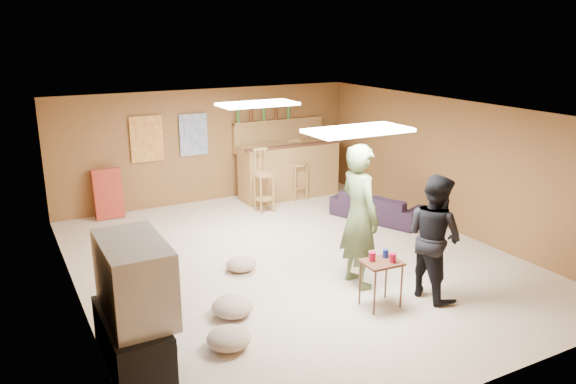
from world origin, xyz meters
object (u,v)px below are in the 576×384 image
tv_body (134,279)px  person_black (434,237)px  person_olive (359,216)px  sofa (378,206)px  tray_table (381,284)px  bar_counter (289,170)px

tv_body → person_black: person_black is taller
person_black → person_olive: bearing=37.2°
sofa → tray_table: 3.33m
bar_counter → person_olive: bearing=-105.8°
person_black → tray_table: 0.90m
person_olive → person_black: person_olive is taller
bar_counter → person_olive: 4.22m
tv_body → person_olive: person_olive is taller
bar_counter → sofa: bar_counter is taller
bar_counter → person_black: size_ratio=1.25×
tv_body → person_black: bearing=-5.0°
tv_body → person_olive: (3.01, 0.41, 0.06)m
bar_counter → sofa: bearing=-70.5°
tray_table → sofa: bearing=53.5°
bar_counter → person_black: person_black is taller
tray_table → tv_body: bearing=175.1°
person_olive → tv_body: bearing=98.7°
person_black → sofa: bearing=-27.7°
person_black → sofa: 3.06m
tv_body → bar_counter: bearing=47.0°
bar_counter → person_black: (-0.52, -4.77, 0.25)m
sofa → bar_counter: bearing=-3.9°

